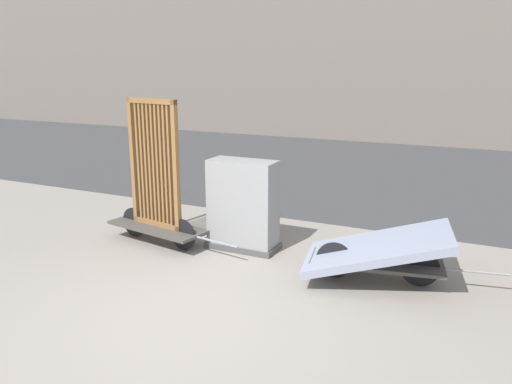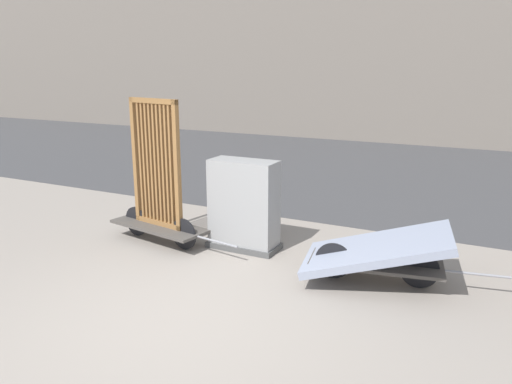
# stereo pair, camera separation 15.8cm
# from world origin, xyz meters

# --- Properties ---
(ground_plane) EXTENTS (60.00, 60.00, 0.00)m
(ground_plane) POSITION_xyz_m (0.00, 0.00, 0.00)
(ground_plane) COLOR gray
(road_strip) EXTENTS (56.00, 9.24, 0.01)m
(road_strip) POSITION_xyz_m (0.00, 8.37, 0.00)
(road_strip) COLOR #424244
(road_strip) RESTS_ON ground_plane
(bike_cart_with_bedframe) EXTENTS (2.27, 0.82, 2.09)m
(bike_cart_with_bedframe) POSITION_xyz_m (-1.59, 1.84, 0.73)
(bike_cart_with_bedframe) COLOR #4C4742
(bike_cart_with_bedframe) RESTS_ON ground_plane
(bike_cart_with_mattress) EXTENTS (2.38, 1.35, 0.71)m
(bike_cart_with_mattress) POSITION_xyz_m (1.60, 1.84, 0.39)
(bike_cart_with_mattress) COLOR #4C4742
(bike_cart_with_mattress) RESTS_ON ground_plane
(utility_cabinet) EXTENTS (1.01, 0.48, 1.27)m
(utility_cabinet) POSITION_xyz_m (-0.36, 2.18, 0.59)
(utility_cabinet) COLOR #4C4C4C
(utility_cabinet) RESTS_ON ground_plane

